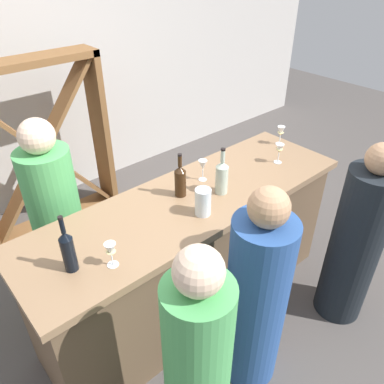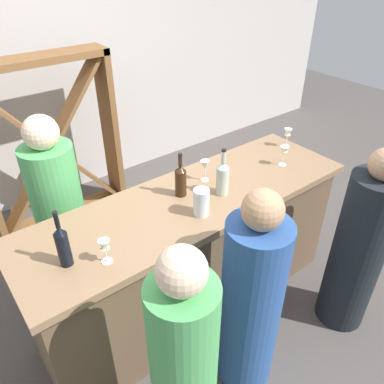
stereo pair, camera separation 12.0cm
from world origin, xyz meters
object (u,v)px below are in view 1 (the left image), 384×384
at_px(person_server_behind, 59,226).
at_px(wine_glass_far_left, 203,166).
at_px(water_pitcher, 203,202).
at_px(wine_bottle_second_left_amber_brown, 180,180).
at_px(wine_bottle_center_clear_pale, 222,176).
at_px(wine_rack, 41,151).
at_px(wine_glass_near_left, 111,251).
at_px(wine_bottle_leftmost_near_black, 68,250).
at_px(person_right_guest, 256,299).
at_px(wine_glass_near_center, 279,150).
at_px(person_center_guest, 197,378).
at_px(person_left_guest, 355,244).
at_px(wine_glass_near_right, 281,132).

bearing_deg(person_server_behind, wine_glass_far_left, 44.58).
distance_m(water_pitcher, person_server_behind, 1.10).
relative_size(wine_bottle_second_left_amber_brown, person_server_behind, 0.20).
bearing_deg(water_pitcher, wine_bottle_center_clear_pale, 20.62).
distance_m(wine_rack, water_pitcher, 1.86).
bearing_deg(wine_glass_near_left, wine_bottle_leftmost_near_black, 146.33).
xyz_separation_m(wine_glass_far_left, person_right_guest, (-0.29, -0.78, -0.45)).
height_order(wine_glass_near_center, person_server_behind, person_server_behind).
height_order(wine_rack, wine_bottle_center_clear_pale, wine_rack).
relative_size(person_center_guest, person_server_behind, 0.99).
relative_size(wine_bottle_second_left_amber_brown, person_left_guest, 0.22).
bearing_deg(wine_bottle_second_left_amber_brown, wine_bottle_leftmost_near_black, -169.68).
distance_m(wine_bottle_second_left_amber_brown, person_left_guest, 1.28).
bearing_deg(wine_glass_near_center, wine_rack, 124.19).
relative_size(wine_bottle_center_clear_pale, wine_glass_near_left, 2.25).
height_order(wine_bottle_leftmost_near_black, wine_glass_near_right, wine_bottle_leftmost_near_black).
height_order(wine_glass_near_center, wine_glass_near_right, wine_glass_near_right).
height_order(wine_bottle_second_left_amber_brown, wine_bottle_center_clear_pale, wine_bottle_center_clear_pale).
distance_m(wine_glass_near_center, water_pitcher, 0.87).
xyz_separation_m(wine_bottle_leftmost_near_black, wine_glass_near_right, (1.94, 0.20, -0.02)).
relative_size(wine_glass_far_left, person_right_guest, 0.11).
bearing_deg(person_left_guest, wine_glass_near_left, 62.32).
relative_size(wine_bottle_center_clear_pale, person_right_guest, 0.23).
xyz_separation_m(wine_glass_far_left, person_server_behind, (-0.87, 0.55, -0.40)).
height_order(wine_bottle_leftmost_near_black, wine_bottle_center_clear_pale, wine_bottle_leftmost_near_black).
bearing_deg(wine_glass_far_left, person_server_behind, 147.63).
distance_m(wine_glass_far_left, person_center_guest, 1.34).
height_order(wine_bottle_center_clear_pale, person_server_behind, person_server_behind).
distance_m(wine_bottle_leftmost_near_black, person_right_guest, 1.09).
xyz_separation_m(person_left_guest, person_center_guest, (-1.47, -0.02, 0.04)).
distance_m(wine_glass_near_right, person_right_guest, 1.45).
distance_m(wine_glass_near_right, wine_glass_far_left, 0.86).
bearing_deg(wine_bottle_second_left_amber_brown, wine_rack, 101.88).
xyz_separation_m(person_left_guest, person_server_behind, (-1.47, 1.46, 0.05)).
bearing_deg(person_server_behind, person_right_guest, 10.57).
distance_m(wine_glass_near_right, person_center_guest, 2.01).
distance_m(wine_rack, person_left_guest, 2.71).
relative_size(water_pitcher, person_center_guest, 0.12).
xyz_separation_m(wine_glass_near_right, person_center_guest, (-1.73, -0.93, -0.39)).
bearing_deg(person_center_guest, wine_bottle_leftmost_near_black, 6.70).
bearing_deg(person_left_guest, wine_glass_near_center, -6.12).
bearing_deg(wine_glass_far_left, wine_bottle_center_clear_pale, -93.91).
xyz_separation_m(wine_bottle_second_left_amber_brown, wine_glass_far_left, (0.24, 0.05, -0.00)).
height_order(water_pitcher, person_left_guest, person_left_guest).
height_order(wine_rack, person_left_guest, wine_rack).
distance_m(wine_bottle_center_clear_pale, person_left_guest, 1.05).
relative_size(wine_glass_near_left, person_server_behind, 0.10).
relative_size(wine_glass_near_left, person_center_guest, 0.10).
distance_m(wine_bottle_leftmost_near_black, wine_bottle_center_clear_pale, 1.07).
relative_size(wine_bottle_leftmost_near_black, person_center_guest, 0.23).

